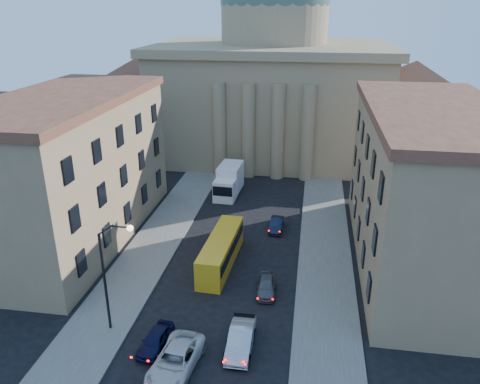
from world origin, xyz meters
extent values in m
cube|color=#5F5D57|center=(-8.50, 18.00, 0.07)|extent=(5.00, 60.00, 0.15)
cube|color=#5F5D57|center=(8.50, 18.00, 0.07)|extent=(5.00, 60.00, 0.15)
cube|color=#8D7956|center=(0.00, 56.00, 8.00)|extent=(34.00, 26.00, 16.00)
cube|color=#8D7956|center=(0.00, 56.00, 16.40)|extent=(35.50, 27.50, 1.20)
cylinder|color=#8D7956|center=(0.00, 56.00, 20.00)|extent=(16.00, 16.00, 8.00)
cube|color=#8D7956|center=(-21.00, 54.00, 5.50)|extent=(13.00, 13.00, 11.00)
cone|color=#512D22|center=(-21.00, 54.00, 13.00)|extent=(26.02, 26.02, 4.00)
cube|color=#8D7956|center=(21.00, 54.00, 5.50)|extent=(13.00, 13.00, 11.00)
cone|color=#512D22|center=(21.00, 54.00, 13.00)|extent=(26.02, 26.02, 4.00)
cylinder|color=#8D7956|center=(-6.00, 42.80, 6.50)|extent=(1.80, 1.80, 13.00)
cylinder|color=#8D7956|center=(-2.00, 42.80, 6.50)|extent=(1.80, 1.80, 13.00)
cylinder|color=#8D7956|center=(2.00, 42.80, 6.50)|extent=(1.80, 1.80, 13.00)
cylinder|color=#8D7956|center=(6.00, 42.80, 6.50)|extent=(1.80, 1.80, 13.00)
cube|color=#99785A|center=(-17.00, 22.00, 7.00)|extent=(11.00, 26.00, 14.00)
cube|color=#512D22|center=(-17.00, 22.00, 14.30)|extent=(11.60, 26.60, 0.80)
cube|color=#99785A|center=(17.00, 22.00, 7.00)|extent=(11.00, 26.00, 14.00)
cube|color=#512D22|center=(17.00, 22.00, 14.30)|extent=(11.60, 26.60, 0.80)
cylinder|color=black|center=(-7.50, 8.00, 4.00)|extent=(0.20, 0.20, 8.00)
cylinder|color=black|center=(-6.95, 8.00, 8.35)|extent=(1.30, 0.12, 0.96)
cylinder|color=black|center=(-5.95, 8.00, 8.65)|extent=(1.30, 0.12, 0.12)
sphere|color=white|center=(-5.20, 8.00, 8.60)|extent=(0.44, 0.44, 0.44)
imported|color=black|center=(-3.50, 6.59, 0.67)|extent=(2.04, 4.09, 1.34)
imported|color=#B3B6BC|center=(2.46, 7.42, 0.78)|extent=(1.67, 4.74, 1.56)
imported|color=silver|center=(-1.47, 4.67, 0.78)|extent=(3.20, 5.90, 1.57)
imported|color=black|center=(2.40, 7.40, 0.67)|extent=(1.88, 4.61, 1.34)
imported|color=#505156|center=(3.50, 14.59, 0.65)|extent=(1.79, 3.92, 1.30)
imported|color=black|center=(3.37, 26.50, 0.61)|extent=(1.40, 3.75, 1.22)
cube|color=gold|center=(-1.13, 18.55, 1.38)|extent=(2.71, 9.87, 2.75)
cube|color=black|center=(-1.13, 18.55, 1.82)|extent=(2.74, 9.34, 0.98)
cylinder|color=black|center=(-2.19, 15.05, 0.44)|extent=(0.31, 0.90, 0.89)
cylinder|color=black|center=(-0.42, 14.96, 0.44)|extent=(0.31, 0.90, 0.89)
cylinder|color=black|center=(-1.83, 22.14, 0.44)|extent=(0.31, 0.90, 0.89)
cylinder|color=black|center=(-0.06, 22.05, 0.44)|extent=(0.31, 0.90, 0.89)
cube|color=white|center=(-3.60, 33.68, 1.32)|extent=(2.66, 2.77, 2.64)
cube|color=black|center=(-3.67, 32.41, 1.65)|extent=(2.42, 0.26, 1.21)
cube|color=white|center=(-3.45, 36.65, 1.93)|extent=(2.88, 4.75, 3.41)
cylinder|color=black|center=(-4.72, 33.30, 0.50)|extent=(0.36, 1.00, 0.99)
cylinder|color=black|center=(-2.53, 33.18, 0.50)|extent=(0.36, 1.00, 0.99)
cylinder|color=black|center=(-4.50, 37.69, 0.50)|extent=(0.36, 1.00, 0.99)
cylinder|color=black|center=(-2.30, 37.58, 0.50)|extent=(0.36, 1.00, 0.99)
camera|label=1|loc=(6.53, -18.76, 22.67)|focal=35.00mm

